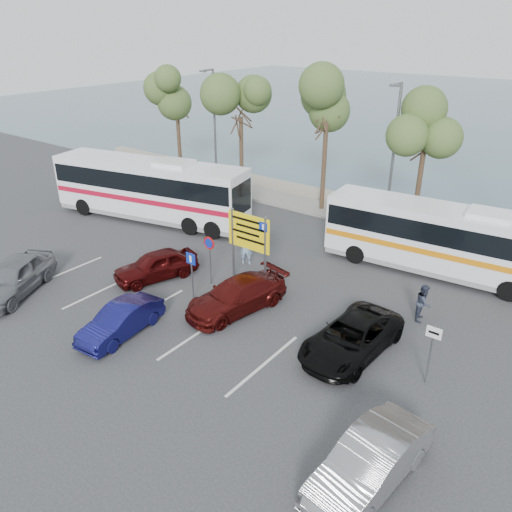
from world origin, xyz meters
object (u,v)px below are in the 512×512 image
Objects in this scene: coach_bus_right at (445,243)px; suv_black at (352,337)px; coach_bus_left at (150,191)px; pedestrian_far at (423,303)px; direction_sign at (249,238)px; street_lamp_left at (214,124)px; street_lamp_right at (393,150)px; car_blue at (121,321)px; car_red at (156,265)px; car_maroon at (237,296)px; car_silver_a at (13,277)px; pedestrian_near at (246,247)px; car_silver_b at (370,462)px.

suv_black is (-0.50, -8.29, -0.96)m from coach_bus_right.
pedestrian_far is (17.27, -1.25, -0.98)m from coach_bus_left.
street_lamp_left is at bearing 136.83° from direction_sign.
coach_bus_right reaches higher than suv_black.
street_lamp_right reaches higher than direction_sign.
pedestrian_far is at bearing 36.13° from car_blue.
street_lamp_right reaches higher than coach_bus_left.
coach_bus_right is at bearing 11.25° from coach_bus_left.
coach_bus_left is at bearing -149.70° from street_lamp_right.
street_lamp_right is at bearing 30.30° from coach_bus_left.
direction_sign is at bearing 45.13° from car_red.
street_lamp_right is 1.71× the size of suv_black.
car_maroon is at bearing -174.36° from suv_black.
car_silver_a is (-9.96, -17.02, -3.81)m from street_lamp_right.
direction_sign is 9.29m from coach_bus_right.
car_maroon is at bearing -123.97° from coach_bus_right.
car_silver_a is at bearing -137.43° from coach_bus_right.
car_maroon is 4.38m from pedestrian_near.
coach_bus_left is at bearing -168.75° from coach_bus_right.
car_silver_b is 13.48m from pedestrian_near.
car_silver_a is 2.54× the size of pedestrian_near.
street_lamp_right is 13.27m from suv_black.
street_lamp_left is at bearing -70.68° from pedestrian_near.
coach_bus_right is at bearing -0.00° from pedestrian_far.
pedestrian_far is (8.84, 0.25, -0.13)m from pedestrian_near.
pedestrian_near is 1.16× the size of pedestrian_far.
street_lamp_right is 0.64× the size of coach_bus_left.
coach_bus_left is (-12.01, -7.02, -2.84)m from street_lamp_right.
coach_bus_left is at bearing 167.07° from car_maroon.
direction_sign is 10.57m from coach_bus_left.
car_silver_b is 8.78m from pedestrian_far.
direction_sign is at bearing -100.94° from street_lamp_right.
pedestrian_far is at bearing 153.06° from pedestrian_near.
pedestrian_near is (-8.08, -4.79, -0.70)m from coach_bus_right.
direction_sign is at bearing -18.25° from coach_bus_left.
direction_sign is at bearing 167.92° from suv_black.
street_lamp_right is at bearing -141.35° from pedestrian_near.
car_silver_b reaches higher than suv_black.
pedestrian_near is at bearing 76.46° from car_red.
street_lamp_right is 9.95m from pedestrian_near.
street_lamp_right is 0.71× the size of coach_bus_right.
coach_bus_right is at bearing -39.68° from street_lamp_right.
car_blue is at bearing -122.85° from coach_bus_right.
pedestrian_far reaches higher than car_maroon.
pedestrian_near is (8.43, -1.50, -0.85)m from coach_bus_left.
direction_sign is 2.69m from car_maroon.
street_lamp_right is (13.00, 0.00, 0.00)m from street_lamp_left.
car_red is (-6.00, -12.25, -3.93)m from street_lamp_right.
car_maroon is 5.20m from suv_black.
street_lamp_left is at bearing 167.96° from coach_bus_right.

